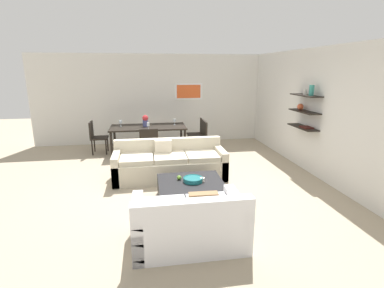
# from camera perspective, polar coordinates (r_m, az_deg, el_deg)

# --- Properties ---
(ground_plane) EXTENTS (18.00, 18.00, 0.00)m
(ground_plane) POSITION_cam_1_polar(r_m,az_deg,el_deg) (5.97, -2.98, -7.60)
(ground_plane) COLOR tan
(back_wall_unit) EXTENTS (8.40, 0.09, 2.70)m
(back_wall_unit) POSITION_cam_1_polar(r_m,az_deg,el_deg) (9.12, -3.63, 8.86)
(back_wall_unit) COLOR silver
(back_wall_unit) RESTS_ON ground
(right_wall_shelf_unit) EXTENTS (0.34, 8.20, 2.70)m
(right_wall_shelf_unit) POSITION_cam_1_polar(r_m,az_deg,el_deg) (7.14, 21.37, 6.32)
(right_wall_shelf_unit) COLOR silver
(right_wall_shelf_unit) RESTS_ON ground
(sofa_beige) EXTENTS (2.32, 0.90, 0.78)m
(sofa_beige) POSITION_cam_1_polar(r_m,az_deg,el_deg) (6.17, -4.43, -3.98)
(sofa_beige) COLOR beige
(sofa_beige) RESTS_ON ground
(loveseat_white) EXTENTS (1.45, 0.90, 0.78)m
(loveseat_white) POSITION_cam_1_polar(r_m,az_deg,el_deg) (3.91, -0.51, -15.40)
(loveseat_white) COLOR white
(loveseat_white) RESTS_ON ground
(coffee_table) EXTENTS (1.11, 0.99, 0.38)m
(coffee_table) POSITION_cam_1_polar(r_m,az_deg,el_deg) (5.06, -0.23, -9.45)
(coffee_table) COLOR black
(coffee_table) RESTS_ON ground
(decorative_bowl) EXTENTS (0.34, 0.34, 0.07)m
(decorative_bowl) POSITION_cam_1_polar(r_m,az_deg,el_deg) (4.98, 0.21, -6.98)
(decorative_bowl) COLOR #19666B
(decorative_bowl) RESTS_ON coffee_table
(candle_jar) EXTENTS (0.08, 0.08, 0.07)m
(candle_jar) POSITION_cam_1_polar(r_m,az_deg,el_deg) (4.98, 2.06, -7.05)
(candle_jar) COLOR silver
(candle_jar) RESTS_ON coffee_table
(apple_on_coffee_table) EXTENTS (0.08, 0.08, 0.08)m
(apple_on_coffee_table) POSITION_cam_1_polar(r_m,az_deg,el_deg) (5.07, -2.55, -6.64)
(apple_on_coffee_table) COLOR #669E2D
(apple_on_coffee_table) RESTS_ON coffee_table
(dining_table) EXTENTS (2.01, 0.96, 0.75)m
(dining_table) POSITION_cam_1_polar(r_m,az_deg,el_deg) (7.93, -8.62, 3.01)
(dining_table) COLOR black
(dining_table) RESTS_ON ground
(dining_chair_right_far) EXTENTS (0.44, 0.44, 0.88)m
(dining_chair_right_far) POSITION_cam_1_polar(r_m,az_deg,el_deg) (8.31, 1.21, 2.41)
(dining_chair_right_far) COLOR black
(dining_chair_right_far) RESTS_ON ground
(dining_chair_left_far) EXTENTS (0.44, 0.44, 0.88)m
(dining_chair_left_far) POSITION_cam_1_polar(r_m,az_deg,el_deg) (8.29, -18.42, 1.64)
(dining_chair_left_far) COLOR black
(dining_chair_left_far) RESTS_ON ground
(dining_chair_foot) EXTENTS (0.44, 0.44, 0.88)m
(dining_chair_foot) POSITION_cam_1_polar(r_m,az_deg,el_deg) (7.10, -8.47, 0.16)
(dining_chair_foot) COLOR black
(dining_chair_foot) RESTS_ON ground
(dining_chair_right_near) EXTENTS (0.44, 0.44, 0.88)m
(dining_chair_right_near) POSITION_cam_1_polar(r_m,az_deg,el_deg) (7.89, 1.77, 1.76)
(dining_chair_right_near) COLOR black
(dining_chair_right_near) RESTS_ON ground
(wine_glass_right_far) EXTENTS (0.07, 0.07, 0.17)m
(wine_glass_right_far) POSITION_cam_1_polar(r_m,az_deg,el_deg) (8.05, -3.47, 4.64)
(wine_glass_right_far) COLOR silver
(wine_glass_right_far) RESTS_ON dining_table
(wine_glass_foot) EXTENTS (0.07, 0.07, 0.19)m
(wine_glass_foot) POSITION_cam_1_polar(r_m,az_deg,el_deg) (7.48, -8.64, 3.86)
(wine_glass_foot) COLOR silver
(wine_glass_foot) RESTS_ON dining_table
(wine_glass_left_far) EXTENTS (0.08, 0.08, 0.17)m
(wine_glass_left_far) POSITION_cam_1_polar(r_m,az_deg,el_deg) (8.04, -13.91, 4.26)
(wine_glass_left_far) COLOR silver
(wine_glass_left_far) RESTS_ON dining_table
(centerpiece_vase) EXTENTS (0.16, 0.16, 0.31)m
(centerpiece_vase) POSITION_cam_1_polar(r_m,az_deg,el_deg) (7.91, -9.18, 4.59)
(centerpiece_vase) COLOR #4C518C
(centerpiece_vase) RESTS_ON dining_table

